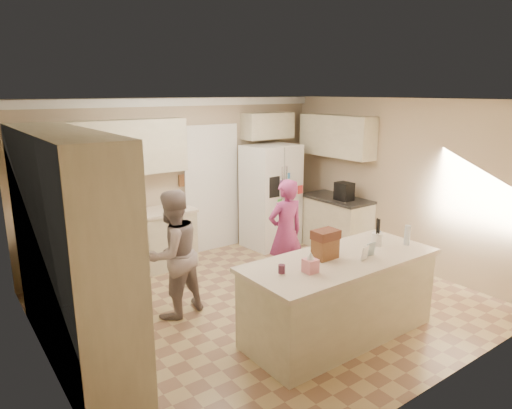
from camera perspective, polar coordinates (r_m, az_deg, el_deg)
floor at (r=6.11m, az=1.20°, el=-12.34°), size 5.20×4.60×0.02m
ceiling at (r=5.47m, az=1.34°, el=13.05°), size 5.20×4.60×0.02m
wall_back at (r=7.57m, az=-9.39°, el=3.17°), size 5.20×0.02×2.60m
wall_front at (r=4.14m, az=21.14°, el=-6.77°), size 5.20×0.02×2.60m
wall_left at (r=4.63m, az=-25.52°, el=-5.05°), size 0.02×4.60×2.60m
wall_right at (r=7.49m, az=17.39°, el=2.59°), size 0.02×4.60×2.60m
crown_back at (r=7.40m, az=-9.59°, el=12.51°), size 5.20×0.08×0.12m
pantry_bank at (r=4.91m, az=-22.27°, el=-5.20°), size 0.60×2.60×2.35m
back_base_cab at (r=7.08m, az=-16.31°, el=-5.18°), size 2.20×0.60×0.88m
back_countertop at (r=6.94m, az=-16.54°, el=-1.62°), size 2.24×0.63×0.04m
back_upper_cab at (r=6.88m, az=-17.51°, el=6.69°), size 2.20×0.35×0.80m
doorway_opening at (r=7.85m, az=-5.63°, el=1.82°), size 0.90×0.06×2.10m
doorway_casing at (r=7.82m, az=-5.50°, el=1.78°), size 1.02×0.03×2.22m
wall_frame_upper at (r=7.51m, az=-9.19°, el=5.02°), size 0.15×0.02×0.20m
wall_frame_lower at (r=7.55m, az=-9.11°, el=3.00°), size 0.15×0.02×0.20m
refrigerator at (r=8.04m, az=1.87°, el=1.07°), size 0.96×0.77×1.80m
fridge_seam at (r=7.77m, az=3.48°, el=0.60°), size 0.02×0.02×1.78m
fridge_dispenser at (r=7.58m, az=2.27°, el=2.20°), size 0.22×0.03×0.35m
fridge_handle_l at (r=7.70m, az=3.28°, el=1.61°), size 0.02×0.02×0.85m
fridge_handle_r at (r=7.76m, az=3.85°, el=1.70°), size 0.02×0.02×0.85m
over_fridge_cab at (r=8.19m, az=1.49°, el=9.81°), size 0.95×0.35×0.45m
right_base_cab at (r=8.08m, az=9.96°, el=-2.44°), size 0.60×1.20×0.88m
right_countertop at (r=7.96m, az=10.05°, el=0.73°), size 0.63×1.24×0.04m
right_upper_cab at (r=8.02m, az=10.02°, el=8.44°), size 0.35×1.50×0.70m
coffee_maker at (r=7.76m, az=10.96°, el=1.63°), size 0.22×0.28×0.30m
island_base at (r=5.30m, az=10.35°, el=-11.50°), size 2.20×0.90×0.88m
island_top at (r=5.12m, az=10.58°, el=-6.84°), size 2.28×0.96×0.05m
utensil_crock at (r=5.58m, az=14.88°, el=-4.21°), size 0.13×0.13×0.15m
tissue_box at (r=4.66m, az=6.81°, el=-7.61°), size 0.13×0.13×0.14m
tissue_plume at (r=4.62m, az=6.85°, el=-6.34°), size 0.08×0.08×0.08m
dollhouse_body at (r=5.04m, az=8.64°, el=-5.48°), size 0.26×0.18×0.22m
dollhouse_roof at (r=4.99m, az=8.71°, el=-3.75°), size 0.28×0.20×0.10m
jam_jar at (r=4.62m, az=3.22°, el=-8.05°), size 0.07×0.07×0.09m
greeting_card_a at (r=5.07m, az=13.46°, el=-5.96°), size 0.12×0.06×0.16m
greeting_card_b at (r=5.21m, az=14.12°, el=-5.46°), size 0.12×0.05×0.16m
water_bottle at (r=5.69m, az=18.38°, el=-3.66°), size 0.07×0.07×0.24m
shaker_salt at (r=5.82m, az=14.63°, el=-3.76°), size 0.05×0.05×0.09m
shaker_pepper at (r=5.87m, az=15.07°, el=-3.63°), size 0.05×0.05×0.09m
teen_boy at (r=5.62m, az=-10.37°, el=-6.11°), size 0.88×0.75×1.58m
teen_girl at (r=6.43m, az=3.72°, el=-3.54°), size 0.59×0.42×1.53m
fridge_magnets at (r=7.77m, az=3.51°, el=0.59°), size 0.76×0.02×1.44m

